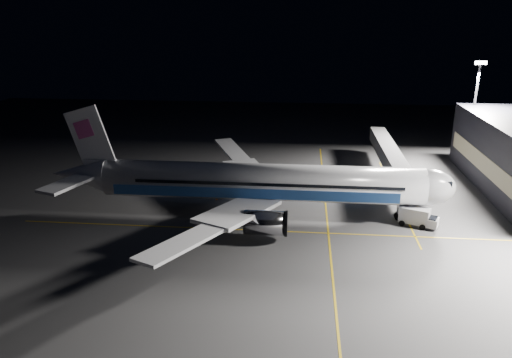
{
  "coord_description": "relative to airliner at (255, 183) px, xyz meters",
  "views": [
    {
      "loc": [
        6.0,
        -71.01,
        29.75
      ],
      "look_at": [
        -0.8,
        -0.78,
        6.0
      ],
      "focal_mm": 35.0,
      "sensor_mm": 36.0,
      "label": 1
    }
  ],
  "objects": [
    {
      "name": "guide_line_side",
      "position": [
        23.08,
        10.0,
        -5.16
      ],
      "size": [
        0.25,
        40.0,
        0.01
      ],
      "primitive_type": "cube",
      "color": "gold",
      "rests_on": "ground"
    },
    {
      "name": "floodlight_mast_north",
      "position": [
        41.08,
        31.99,
        7.21
      ],
      "size": [
        2.4,
        0.68,
        20.7
      ],
      "color": "#59595E",
      "rests_on": "ground"
    },
    {
      "name": "ground",
      "position": [
        1.08,
        0.0,
        -5.16
      ],
      "size": [
        200.0,
        200.0,
        0.0
      ],
      "primitive_type": "plane",
      "color": "#4C4C4F",
      "rests_on": "ground"
    },
    {
      "name": "jet_bridge",
      "position": [
        23.08,
        18.06,
        -0.58
      ],
      "size": [
        3.6,
        34.4,
        6.3
      ],
      "color": "#B2B2B7",
      "rests_on": "ground"
    },
    {
      "name": "service_truck",
      "position": [
        24.08,
        -2.21,
        -3.68
      ],
      "size": [
        5.81,
        4.14,
        2.77
      ],
      "rotation": [
        0.0,
        0.0,
        -0.41
      ],
      "color": "silver",
      "rests_on": "ground"
    },
    {
      "name": "guide_line_cross",
      "position": [
        1.08,
        -6.0,
        -5.16
      ],
      "size": [
        70.0,
        0.25,
        0.01
      ],
      "primitive_type": "cube",
      "color": "gold",
      "rests_on": "ground"
    },
    {
      "name": "airliner",
      "position": [
        0.0,
        0.0,
        0.0
      ],
      "size": [
        61.48,
        54.22,
        16.64
      ],
      "color": "silver",
      "rests_on": "ground"
    },
    {
      "name": "safety_cone_b",
      "position": [
        2.04,
        7.48,
        -4.9
      ],
      "size": [
        0.36,
        0.36,
        0.53
      ],
      "primitive_type": "cone",
      "color": "#EA5109",
      "rests_on": "ground"
    },
    {
      "name": "safety_cone_a",
      "position": [
        -0.78,
        4.0,
        -4.85
      ],
      "size": [
        0.42,
        0.42,
        0.63
      ],
      "primitive_type": "cone",
      "color": "#EA5109",
      "rests_on": "ground"
    },
    {
      "name": "baggage_tug",
      "position": [
        2.35,
        12.4,
        -4.3
      ],
      "size": [
        3.18,
        2.92,
        1.87
      ],
      "rotation": [
        0.0,
        0.0,
        -0.42
      ],
      "color": "black",
      "rests_on": "ground"
    },
    {
      "name": "guide_line_main",
      "position": [
        11.08,
        0.0,
        -5.16
      ],
      "size": [
        0.25,
        80.0,
        0.01
      ],
      "primitive_type": "cube",
      "color": "gold",
      "rests_on": "ground"
    },
    {
      "name": "safety_cone_c",
      "position": [
        -6.92,
        5.59,
        -4.85
      ],
      "size": [
        0.42,
        0.42,
        0.64
      ],
      "primitive_type": "cone",
      "color": "#EA5109",
      "rests_on": "ground"
    }
  ]
}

